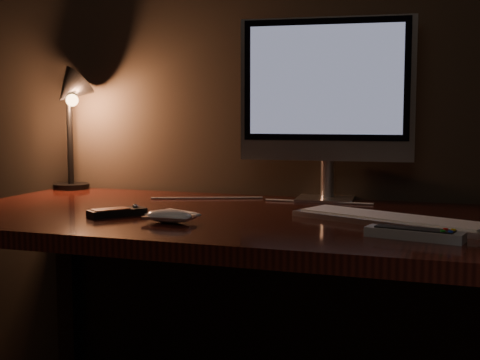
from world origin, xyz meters
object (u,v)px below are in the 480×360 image
(monitor, at_px, (326,93))
(mouse, at_px, (169,218))
(keyboard, at_px, (392,219))
(media_remote, at_px, (117,212))
(desk_lamp, at_px, (70,107))
(desk, at_px, (264,261))
(tv_remote, at_px, (414,234))

(monitor, height_order, mouse, monitor)
(monitor, xyz_separation_m, keyboard, (0.22, -0.34, -0.29))
(mouse, height_order, media_remote, media_remote)
(monitor, relative_size, desk_lamp, 1.30)
(desk, xyz_separation_m, media_remote, (-0.32, -0.19, 0.14))
(keyboard, xyz_separation_m, media_remote, (-0.64, -0.11, 0.00))
(monitor, relative_size, keyboard, 1.10)
(mouse, xyz_separation_m, desk_lamp, (-0.56, 0.47, 0.26))
(keyboard, height_order, tv_remote, tv_remote)
(desk, bearing_deg, keyboard, -14.18)
(monitor, xyz_separation_m, mouse, (-0.26, -0.50, -0.29))
(desk, relative_size, desk_lamp, 4.06)
(tv_remote, bearing_deg, mouse, -170.69)
(tv_remote, bearing_deg, keyboard, 121.04)
(tv_remote, relative_size, desk_lamp, 0.51)
(tv_remote, bearing_deg, media_remote, -174.32)
(desk, xyz_separation_m, keyboard, (0.33, -0.08, 0.14))
(mouse, height_order, desk_lamp, desk_lamp)
(keyboard, relative_size, mouse, 4.19)
(desk, relative_size, tv_remote, 8.03)
(media_remote, xyz_separation_m, tv_remote, (0.71, -0.07, 0.00))
(mouse, relative_size, desk_lamp, 0.28)
(desk, distance_m, mouse, 0.32)
(keyboard, distance_m, mouse, 0.51)
(monitor, relative_size, media_remote, 3.64)
(monitor, xyz_separation_m, desk_lamp, (-0.82, -0.03, -0.04))
(keyboard, height_order, mouse, mouse)
(desk, distance_m, media_remote, 0.39)
(monitor, xyz_separation_m, tv_remote, (0.29, -0.52, -0.29))
(keyboard, xyz_separation_m, tv_remote, (0.06, -0.18, 0.00))
(keyboard, height_order, desk_lamp, desk_lamp)
(desk, distance_m, monitor, 0.51)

